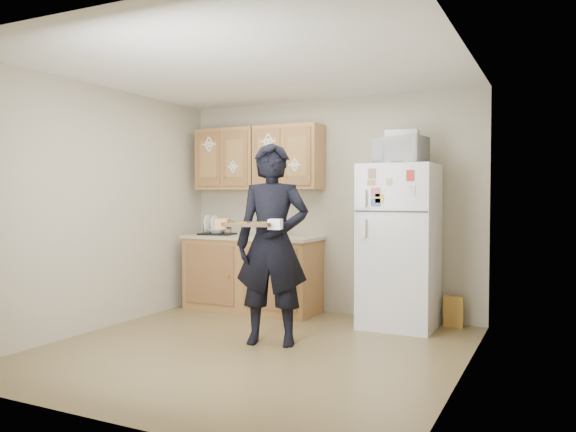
{
  "coord_description": "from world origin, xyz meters",
  "views": [
    {
      "loc": [
        2.47,
        -4.33,
        1.37
      ],
      "look_at": [
        0.13,
        0.45,
        1.18
      ],
      "focal_mm": 35.0,
      "sensor_mm": 36.0,
      "label": 1
    }
  ],
  "objects_px": {
    "person": "(272,244)",
    "microwave": "(400,151)",
    "refrigerator": "(399,246)",
    "baking_tray": "(249,225)",
    "dish_rack": "(217,228)"
  },
  "relations": [
    {
      "from": "person",
      "to": "microwave",
      "type": "distance_m",
      "value": 1.71
    },
    {
      "from": "refrigerator",
      "to": "person",
      "type": "distance_m",
      "value": 1.48
    },
    {
      "from": "baking_tray",
      "to": "dish_rack",
      "type": "relative_size",
      "value": 1.03
    },
    {
      "from": "refrigerator",
      "to": "dish_rack",
      "type": "height_order",
      "value": "refrigerator"
    },
    {
      "from": "microwave",
      "to": "dish_rack",
      "type": "distance_m",
      "value": 2.44
    },
    {
      "from": "person",
      "to": "baking_tray",
      "type": "bearing_deg",
      "value": -121.59
    },
    {
      "from": "refrigerator",
      "to": "dish_rack",
      "type": "relative_size",
      "value": 4.21
    },
    {
      "from": "dish_rack",
      "to": "refrigerator",
      "type": "bearing_deg",
      "value": -0.11
    },
    {
      "from": "refrigerator",
      "to": "person",
      "type": "height_order",
      "value": "person"
    },
    {
      "from": "refrigerator",
      "to": "dish_rack",
      "type": "xyz_separation_m",
      "value": [
        -2.26,
        0.0,
        0.13
      ]
    },
    {
      "from": "person",
      "to": "refrigerator",
      "type": "bearing_deg",
      "value": 37.67
    },
    {
      "from": "refrigerator",
      "to": "baking_tray",
      "type": "distance_m",
      "value": 1.78
    },
    {
      "from": "refrigerator",
      "to": "microwave",
      "type": "height_order",
      "value": "microwave"
    },
    {
      "from": "person",
      "to": "baking_tray",
      "type": "height_order",
      "value": "person"
    },
    {
      "from": "person",
      "to": "dish_rack",
      "type": "bearing_deg",
      "value": 123.61
    }
  ]
}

